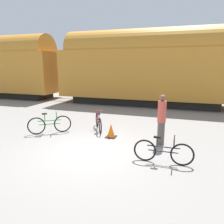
% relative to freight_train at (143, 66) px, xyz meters
% --- Properties ---
extents(ground_plane, '(80.00, 80.00, 0.00)m').
position_rel_freight_train_xyz_m(ground_plane, '(-0.00, -9.28, -2.76)').
color(ground_plane, gray).
extents(freight_train, '(38.62, 2.95, 5.26)m').
position_rel_freight_train_xyz_m(freight_train, '(0.00, 0.00, 0.00)').
color(freight_train, black).
rests_on(freight_train, ground_plane).
extents(rail_near, '(50.62, 0.07, 0.01)m').
position_rel_freight_train_xyz_m(rail_near, '(-0.00, -0.72, -2.75)').
color(rail_near, '#4C4238').
rests_on(rail_near, ground_plane).
extents(rail_far, '(50.62, 0.07, 0.01)m').
position_rel_freight_train_xyz_m(rail_far, '(-0.00, 0.72, -2.75)').
color(rail_far, '#4C4238').
rests_on(rail_far, ground_plane).
extents(bicycle_maroon, '(0.89, 1.53, 0.82)m').
position_rel_freight_train_xyz_m(bicycle_maroon, '(-0.64, -6.90, -2.41)').
color(bicycle_maroon, black).
rests_on(bicycle_maroon, ground_plane).
extents(bicycle_green, '(1.46, 1.11, 0.90)m').
position_rel_freight_train_xyz_m(bicycle_green, '(-2.41, -8.00, -2.38)').
color(bicycle_green, black).
rests_on(bicycle_green, ground_plane).
extents(bicycle_black, '(1.74, 0.46, 0.83)m').
position_rel_freight_train_xyz_m(bicycle_black, '(2.40, -9.43, -2.40)').
color(bicycle_black, black).
rests_on(bicycle_black, ground_plane).
extents(person_in_red, '(0.30, 0.30, 1.82)m').
position_rel_freight_train_xyz_m(person_in_red, '(2.16, -7.85, -1.83)').
color(person_in_red, '#514C47').
rests_on(person_in_red, ground_plane).
extents(traffic_cone, '(0.40, 0.40, 0.55)m').
position_rel_freight_train_xyz_m(traffic_cone, '(0.20, -7.68, -2.51)').
color(traffic_cone, black).
rests_on(traffic_cone, ground_plane).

